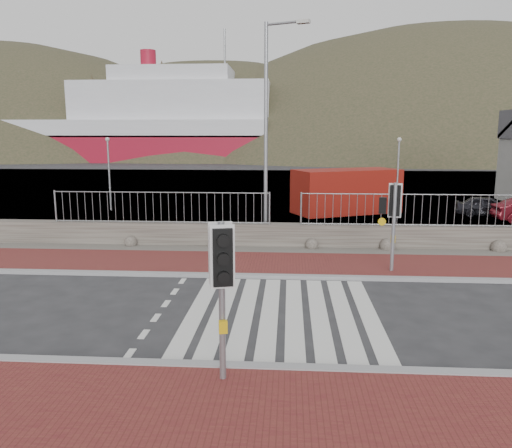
# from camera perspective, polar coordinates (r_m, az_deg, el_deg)

# --- Properties ---
(ground) EXTENTS (220.00, 220.00, 0.00)m
(ground) POSITION_cam_1_polar(r_m,az_deg,el_deg) (12.40, 2.97, -10.17)
(ground) COLOR #28282B
(ground) RESTS_ON ground
(sidewalk_near) EXTENTS (40.00, 4.00, 0.08)m
(sidewalk_near) POSITION_cam_1_polar(r_m,az_deg,el_deg) (7.89, 2.35, -22.71)
(sidewalk_near) COLOR maroon
(sidewalk_near) RESTS_ON ground
(sidewalk_far) EXTENTS (40.00, 3.00, 0.08)m
(sidewalk_far) POSITION_cam_1_polar(r_m,az_deg,el_deg) (16.68, 3.22, -4.62)
(sidewalk_far) COLOR maroon
(sidewalk_far) RESTS_ON ground
(kerb_near) EXTENTS (40.00, 0.25, 0.12)m
(kerb_near) POSITION_cam_1_polar(r_m,az_deg,el_deg) (9.63, 2.68, -16.15)
(kerb_near) COLOR gray
(kerb_near) RESTS_ON ground
(kerb_far) EXTENTS (40.00, 0.25, 0.12)m
(kerb_far) POSITION_cam_1_polar(r_m,az_deg,el_deg) (15.23, 3.16, -6.04)
(kerb_far) COLOR gray
(kerb_far) RESTS_ON ground
(zebra_crossing) EXTENTS (4.62, 5.60, 0.01)m
(zebra_crossing) POSITION_cam_1_polar(r_m,az_deg,el_deg) (12.40, 2.97, -10.14)
(zebra_crossing) COLOR silver
(zebra_crossing) RESTS_ON ground
(gravel_strip) EXTENTS (40.00, 1.50, 0.06)m
(gravel_strip) POSITION_cam_1_polar(r_m,az_deg,el_deg) (18.62, 3.29, -3.06)
(gravel_strip) COLOR #59544C
(gravel_strip) RESTS_ON ground
(stone_wall) EXTENTS (40.00, 0.60, 0.90)m
(stone_wall) POSITION_cam_1_polar(r_m,az_deg,el_deg) (19.31, 3.33, -1.30)
(stone_wall) COLOR #4C453E
(stone_wall) RESTS_ON ground
(railing) EXTENTS (18.07, 0.07, 1.22)m
(railing) POSITION_cam_1_polar(r_m,az_deg,el_deg) (18.93, 3.37, 2.67)
(railing) COLOR gray
(railing) RESTS_ON stone_wall
(quay) EXTENTS (120.00, 40.00, 0.50)m
(quay) POSITION_cam_1_polar(r_m,az_deg,el_deg) (39.75, 3.62, 4.06)
(quay) COLOR #4C4C4F
(quay) RESTS_ON ground
(water) EXTENTS (220.00, 50.00, 0.05)m
(water) POSITION_cam_1_polar(r_m,az_deg,el_deg) (74.64, 3.75, 7.00)
(water) COLOR #3F4C54
(water) RESTS_ON ground
(ferry) EXTENTS (50.00, 16.00, 20.00)m
(ferry) POSITION_cam_1_polar(r_m,az_deg,el_deg) (83.30, -13.73, 10.77)
(ferry) COLOR maroon
(ferry) RESTS_ON ground
(hills_backdrop) EXTENTS (254.00, 90.00, 100.00)m
(hills_backdrop) POSITION_cam_1_polar(r_m,az_deg,el_deg) (103.43, 7.39, -5.09)
(hills_backdrop) COLOR #2C321E
(hills_backdrop) RESTS_ON ground
(traffic_signal_near) EXTENTS (0.46, 0.34, 2.89)m
(traffic_signal_near) POSITION_cam_1_polar(r_m,az_deg,el_deg) (8.51, -3.95, -5.10)
(traffic_signal_near) COLOR gray
(traffic_signal_near) RESTS_ON ground
(traffic_signal_far) EXTENTS (0.70, 0.35, 2.85)m
(traffic_signal_far) POSITION_cam_1_polar(r_m,az_deg,el_deg) (15.93, 15.41, 1.79)
(traffic_signal_far) COLOR gray
(traffic_signal_far) RESTS_ON ground
(streetlight) EXTENTS (1.71, 0.81, 8.45)m
(streetlight) POSITION_cam_1_polar(r_m,az_deg,el_deg) (19.68, 1.53, 11.55)
(streetlight) COLOR gray
(streetlight) RESTS_ON ground
(shipping_container) EXTENTS (6.20, 4.56, 2.39)m
(shipping_container) POSITION_cam_1_polar(r_m,az_deg,el_deg) (27.96, 10.29, 3.72)
(shipping_container) COLOR maroon
(shipping_container) RESTS_ON ground
(car_a) EXTENTS (3.38, 2.00, 1.08)m
(car_a) POSITION_cam_1_polar(r_m,az_deg,el_deg) (28.98, 24.91, 1.84)
(car_a) COLOR black
(car_a) RESTS_ON ground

